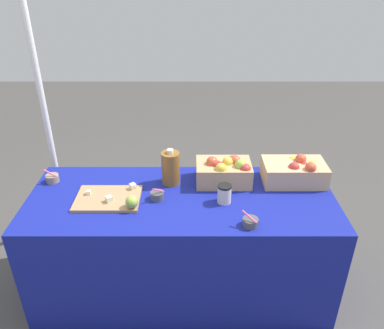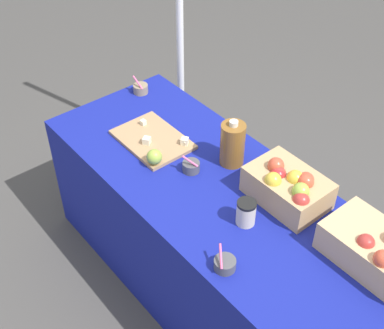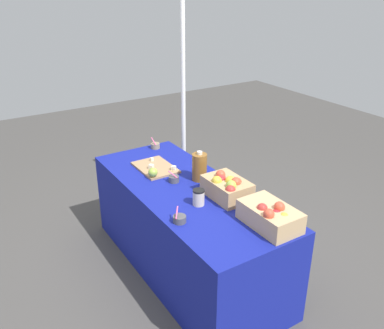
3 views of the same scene
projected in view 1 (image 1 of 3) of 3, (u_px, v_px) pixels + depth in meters
ground_plane at (182, 284)px, 2.71m from camera, size 10.00×10.00×0.00m
table at (182, 243)px, 2.53m from camera, size 1.90×0.76×0.74m
apple_crate_left at (294, 171)px, 2.48m from camera, size 0.40×0.25×0.18m
apple_crate_middle at (224, 171)px, 2.47m from camera, size 0.35×0.24×0.19m
cutting_board_front at (112, 199)px, 2.30m from camera, size 0.40×0.28×0.09m
sample_bowl_near at (52, 178)px, 2.50m from camera, size 0.08×0.08×0.10m
sample_bowl_mid at (250, 222)px, 2.09m from camera, size 0.10×0.09×0.10m
sample_bowl_far at (157, 195)px, 2.32m from camera, size 0.09×0.08×0.10m
cider_jug at (170, 168)px, 2.45m from camera, size 0.12×0.12×0.24m
coffee_cup at (224, 194)px, 2.28m from camera, size 0.08×0.08×0.12m
tent_pole at (45, 117)px, 2.70m from camera, size 0.04×0.04×2.09m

